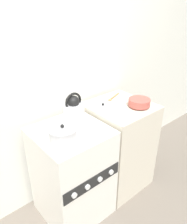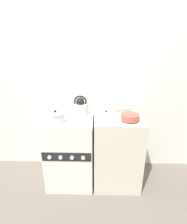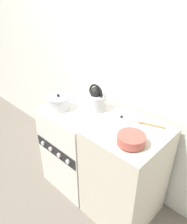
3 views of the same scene
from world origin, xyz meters
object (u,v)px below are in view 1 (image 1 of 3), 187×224
object	(u,v)px
loose_pot_lid	(103,106)
kettle	(74,110)
cooking_pot	(63,135)
enamel_bowl	(139,102)
stove	(73,173)

from	to	relation	value
loose_pot_lid	kettle	bearing A→B (deg)	175.84
kettle	cooking_pot	bearing A→B (deg)	-139.17
enamel_bowl	cooking_pot	bearing A→B (deg)	178.67
kettle	loose_pot_lid	world-z (taller)	kettle
stove	cooking_pot	size ratio (longest dim) A/B	4.21
cooking_pot	loose_pot_lid	world-z (taller)	cooking_pot
stove	enamel_bowl	xyz separation A→B (m)	(0.70, -0.12, 0.53)
cooking_pot	loose_pot_lid	size ratio (longest dim) A/B	1.06
kettle	enamel_bowl	world-z (taller)	kettle
cooking_pot	loose_pot_lid	xyz separation A→B (m)	(0.58, 0.20, -0.02)
kettle	cooking_pot	xyz separation A→B (m)	(-0.26, -0.23, -0.04)
stove	cooking_pot	bearing A→B (deg)	-142.16
kettle	cooking_pot	size ratio (longest dim) A/B	1.18
stove	loose_pot_lid	size ratio (longest dim) A/B	4.48
stove	kettle	bearing A→B (deg)	43.54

